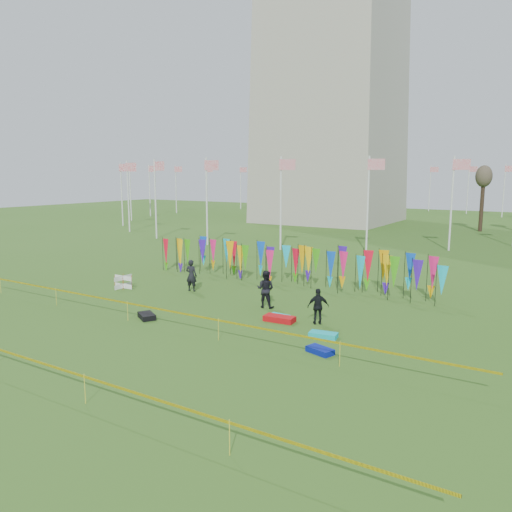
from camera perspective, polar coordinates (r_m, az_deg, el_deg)
The scene contains 14 objects.
ground at distance 22.78m, azimuth -8.21°, elevation -7.37°, with size 160.00×160.00×0.00m, color #305919.
flagpole_ring at distance 70.52m, azimuth 8.45°, elevation 7.21°, with size 57.40×56.16×8.00m.
banner_row at distance 29.80m, azimuth 3.68°, elevation -0.50°, with size 18.64×0.64×2.31m.
caution_tape_near at distance 21.77m, azimuth -10.92°, elevation -6.10°, with size 26.00×0.02×0.90m.
caution_tape_far at distance 17.81m, azimuth -25.49°, elevation -10.38°, with size 26.00×0.02×0.90m.
box_kite at distance 29.74m, azimuth -14.93°, elevation -2.87°, with size 0.68×0.68×0.76m.
person_left at distance 28.19m, azimuth -7.40°, elevation -2.22°, with size 0.65×0.48×1.80m, color black.
person_mid at distance 24.56m, azimuth 1.09°, elevation -3.80°, with size 0.90×0.56×1.85m, color black.
person_right at distance 22.06m, azimuth 7.12°, elevation -5.74°, with size 0.93×0.53×1.60m, color black.
kite_bag_turquoise at distance 22.89m, azimuth 2.70°, elevation -6.94°, with size 0.97×0.48×0.19m, color #0ED4D2.
kite_bag_blue at distance 18.81m, azimuth 7.34°, elevation -10.66°, with size 1.00×0.53×0.21m, color #091995.
kite_bag_red at distance 22.48m, azimuth 2.70°, elevation -7.17°, with size 1.38×0.63×0.25m, color red.
kite_bag_black at distance 23.43m, azimuth -12.38°, elevation -6.71°, with size 1.04×0.60×0.24m, color black.
kite_bag_teal at distance 20.51m, azimuth 7.70°, elevation -8.94°, with size 1.12×0.53×0.21m, color #0EBFC6.
Camera 1 is at (14.16, -16.61, 6.51)m, focal length 35.00 mm.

